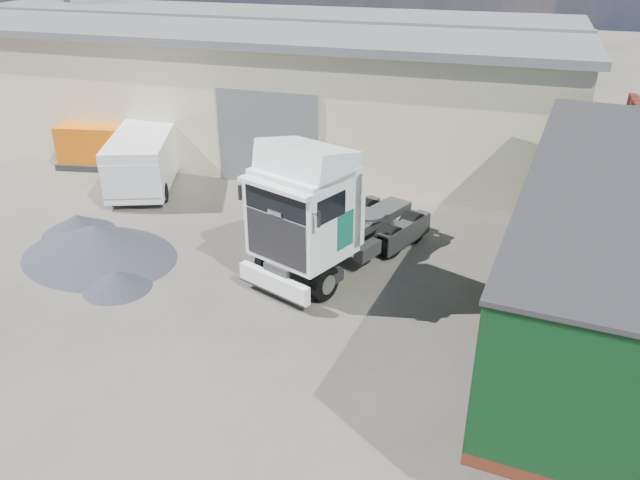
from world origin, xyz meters
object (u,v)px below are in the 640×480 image
(box_trailer, at_px, (584,236))
(panel_van, at_px, (143,161))
(tractor_unit, at_px, (322,217))
(orange_skip, at_px, (95,148))

(box_trailer, height_order, panel_van, box_trailer)
(box_trailer, xyz_separation_m, panel_van, (-14.96, 5.31, -1.51))
(tractor_unit, bearing_deg, box_trailer, 12.88)
(tractor_unit, distance_m, box_trailer, 6.69)
(panel_van, bearing_deg, tractor_unit, -48.49)
(tractor_unit, xyz_separation_m, panel_van, (-8.40, 4.28, -0.65))
(orange_skip, bearing_deg, panel_van, -36.09)
(panel_van, bearing_deg, box_trailer, -41.02)
(tractor_unit, xyz_separation_m, orange_skip, (-11.71, 5.87, -0.94))
(panel_van, distance_m, orange_skip, 3.68)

